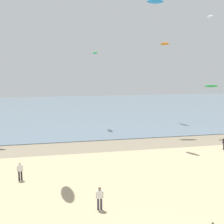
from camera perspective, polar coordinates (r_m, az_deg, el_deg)
wet_sand_strip at (r=37.59m, az=-2.10°, el=-6.92°), size 120.00×5.64×0.01m
sea at (r=74.45m, az=-7.15°, el=0.74°), size 160.00×70.00×0.10m
person_nearest_camera at (r=27.43m, az=-18.14°, el=-11.25°), size 0.54×0.33×1.71m
person_trailing_behind at (r=21.10m, az=-2.52°, el=-16.96°), size 0.57×0.25×1.71m
kite_aloft_1 at (r=48.19m, az=8.74°, el=21.26°), size 2.77×1.37×0.74m
kite_aloft_3 at (r=56.55m, az=10.62°, el=13.45°), size 1.46×2.87×0.73m
kite_aloft_4 at (r=58.71m, az=19.21°, el=17.78°), size 1.56×2.81×0.61m
kite_aloft_5 at (r=44.66m, az=19.48°, el=4.99°), size 2.26×1.10×0.55m
kite_aloft_7 at (r=49.73m, az=-3.45°, el=11.92°), size 0.87×2.44×0.60m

